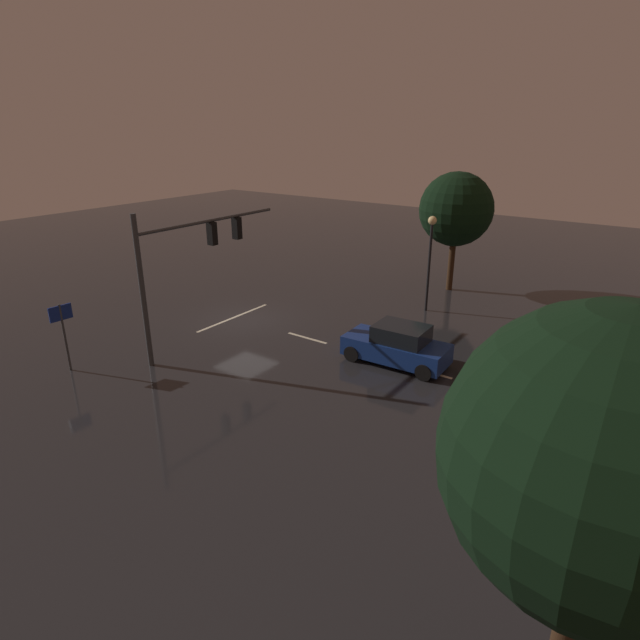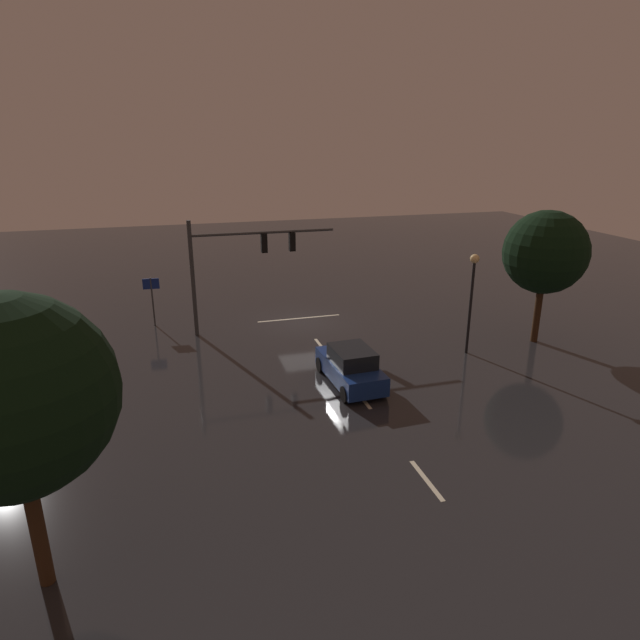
% 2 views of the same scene
% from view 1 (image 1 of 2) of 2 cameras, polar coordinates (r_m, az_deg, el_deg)
% --- Properties ---
extents(ground_plane, '(80.00, 80.00, 0.00)m').
position_cam_1_polar(ground_plane, '(26.77, -8.27, -0.04)').
color(ground_plane, '#232326').
extents(traffic_signal_assembly, '(7.84, 0.47, 6.22)m').
position_cam_1_polar(traffic_signal_assembly, '(22.94, -13.96, 7.16)').
color(traffic_signal_assembly, '#383A3D').
rests_on(traffic_signal_assembly, ground_plane).
extents(lane_dash_far, '(0.16, 2.20, 0.01)m').
position_cam_1_polar(lane_dash_far, '(24.33, -1.41, -1.97)').
color(lane_dash_far, beige).
rests_on(lane_dash_far, ground_plane).
extents(lane_dash_mid, '(0.16, 2.20, 0.01)m').
position_cam_1_polar(lane_dash_mid, '(21.58, 11.51, -5.50)').
color(lane_dash_mid, beige).
rests_on(lane_dash_mid, ground_plane).
extents(lane_dash_near, '(0.16, 2.20, 0.01)m').
position_cam_1_polar(lane_dash_near, '(20.28, 27.27, -9.36)').
color(lane_dash_near, beige).
rests_on(lane_dash_near, ground_plane).
extents(stop_bar, '(5.00, 0.16, 0.01)m').
position_cam_1_polar(stop_bar, '(27.24, -9.37, 0.28)').
color(stop_bar, beige).
rests_on(stop_bar, ground_plane).
extents(car_approaching, '(2.06, 4.43, 1.70)m').
position_cam_1_polar(car_approaching, '(21.76, 8.40, -2.76)').
color(car_approaching, navy).
rests_on(car_approaching, ground_plane).
extents(street_lamp_left_kerb, '(0.44, 0.44, 5.01)m').
position_cam_1_polar(street_lamp_left_kerb, '(27.51, 11.95, 7.94)').
color(street_lamp_left_kerb, black).
rests_on(street_lamp_left_kerb, ground_plane).
extents(route_sign, '(0.90, 0.11, 2.81)m').
position_cam_1_polar(route_sign, '(22.81, -26.26, -0.33)').
color(route_sign, '#383A3D').
rests_on(route_sign, ground_plane).
extents(tree_left_near, '(4.20, 4.20, 6.87)m').
position_cam_1_polar(tree_left_near, '(31.38, 14.61, 11.57)').
color(tree_left_near, '#382314').
rests_on(tree_left_near, ground_plane).
extents(tree_right_near, '(4.55, 4.55, 7.29)m').
position_cam_1_polar(tree_right_near, '(8.41, 28.47, -13.46)').
color(tree_right_near, '#382314').
rests_on(tree_right_near, ground_plane).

